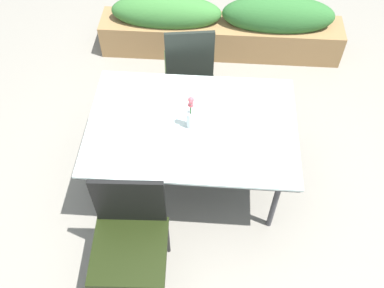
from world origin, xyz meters
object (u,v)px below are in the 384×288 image
dining_table (192,128)px  flower_vase (190,115)px  chair_far_side (189,65)px  planter_box (222,26)px  chair_near_left (130,235)px

dining_table → flower_vase: flower_vase is taller
dining_table → chair_far_side: chair_far_side is taller
planter_box → flower_vase: bearing=-96.8°
planter_box → dining_table: bearing=-96.6°
chair_near_left → planter_box: size_ratio=0.37×
flower_vase → planter_box: (0.21, 1.73, -0.53)m
dining_table → chair_far_side: 0.84m
dining_table → chair_far_side: size_ratio=1.55×
chair_near_left → planter_box: chair_near_left is taller
flower_vase → chair_far_side: bearing=95.1°
dining_table → planter_box: (0.20, 1.71, -0.36)m
chair_far_side → dining_table: bearing=-92.2°
flower_vase → planter_box: size_ratio=0.12×
chair_near_left → flower_vase: bearing=-115.5°
dining_table → chair_far_side: (-0.08, 0.82, -0.12)m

